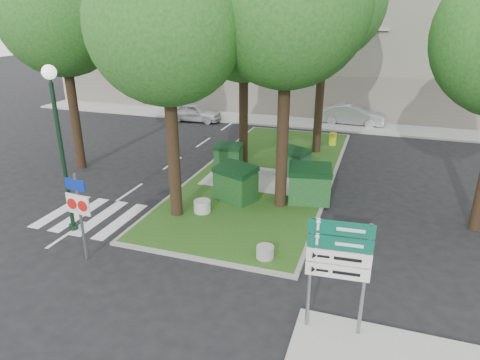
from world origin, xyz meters
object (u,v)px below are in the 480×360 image
at_px(tree_median_mid, 246,18).
at_px(dumpster_b, 236,183).
at_px(dumpster_d, 310,184).
at_px(bollard_mid, 223,192).
at_px(street_lamp, 58,131).
at_px(traffic_sign_pole, 79,206).
at_px(bollard_left, 202,206).
at_px(car_white, 195,112).
at_px(tree_median_near_left, 168,8).
at_px(dumpster_a, 229,156).
at_px(litter_bin, 333,139).
at_px(directional_sign, 338,260).
at_px(car_silver, 353,115).
at_px(tree_street_left, 61,1).
at_px(bollard_right, 265,252).
at_px(dumpster_c, 293,162).

xyz_separation_m(tree_median_mid, dumpster_b, (1.07, -4.59, -6.15)).
height_order(dumpster_d, bollard_mid, dumpster_d).
height_order(street_lamp, traffic_sign_pole, street_lamp).
relative_size(bollard_mid, traffic_sign_pole, 0.18).
bearing_deg(bollard_left, car_white, 115.31).
bearing_deg(tree_median_near_left, dumpster_a, 90.30).
xyz_separation_m(litter_bin, directional_sign, (1.95, -15.49, 1.56)).
distance_m(tree_median_near_left, dumpster_a, 8.58).
height_order(bollard_left, litter_bin, litter_bin).
distance_m(tree_median_near_left, dumpster_d, 8.26).
height_order(dumpster_b, litter_bin, dumpster_b).
height_order(tree_median_mid, car_silver, tree_median_mid).
xyz_separation_m(traffic_sign_pole, directional_sign, (7.70, -0.92, 0.21)).
distance_m(tree_street_left, street_lamp, 7.97).
bearing_deg(bollard_right, tree_median_mid, 111.74).
xyz_separation_m(tree_median_mid, car_white, (-6.28, 7.73, -6.33)).
distance_m(car_white, car_silver, 10.98).
bearing_deg(dumpster_b, bollard_mid, -170.17).
bearing_deg(tree_street_left, bollard_mid, -10.43).
bearing_deg(tree_median_mid, bollard_right, -68.26).
bearing_deg(dumpster_b, tree_median_near_left, -107.79).
relative_size(tree_street_left, bollard_left, 17.20).
bearing_deg(traffic_sign_pole, dumpster_a, 86.88).
bearing_deg(directional_sign, traffic_sign_pole, 168.92).
distance_m(bollard_left, litter_bin, 11.11).
distance_m(street_lamp, car_silver, 20.68).
distance_m(bollard_mid, litter_bin, 9.51).
xyz_separation_m(bollard_mid, litter_bin, (3.33, 8.91, 0.17)).
xyz_separation_m(dumpster_c, traffic_sign_pole, (-4.61, -9.11, 1.09)).
relative_size(dumpster_d, traffic_sign_pole, 0.65).
bearing_deg(dumpster_c, bollard_left, -90.75).
bearing_deg(dumpster_c, dumpster_d, -41.34).
relative_size(dumpster_d, car_silver, 0.43).
relative_size(dumpster_a, traffic_sign_pole, 0.48).
xyz_separation_m(bollard_mid, traffic_sign_pole, (-2.42, -5.67, 1.52)).
bearing_deg(bollard_left, street_lamp, -146.52).
bearing_deg(bollard_mid, bollard_left, -98.10).
xyz_separation_m(dumpster_d, bollard_left, (-3.66, -2.24, -0.51)).
xyz_separation_m(bollard_left, bollard_mid, (0.23, 1.62, -0.05)).
xyz_separation_m(car_white, car_silver, (10.70, 2.46, 0.06)).
bearing_deg(dumpster_b, street_lamp, -117.47).
bearing_deg(car_silver, car_white, 105.82).
distance_m(dumpster_b, bollard_left, 1.77).
bearing_deg(directional_sign, tree_median_near_left, 139.67).
relative_size(dumpster_d, bollard_left, 2.88).
relative_size(tree_median_near_left, bollard_left, 16.48).
relative_size(litter_bin, car_white, 0.19).
bearing_deg(dumpster_c, tree_median_mid, -176.29).
distance_m(dumpster_a, directional_sign, 11.91).
height_order(tree_median_mid, directional_sign, tree_median_mid).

